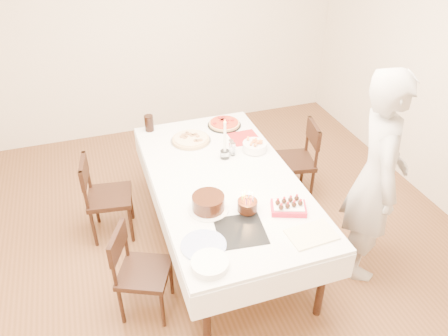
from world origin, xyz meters
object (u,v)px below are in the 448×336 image
object	(u,v)px
chair_left_dessert	(144,273)
layer_cake	(208,203)
person	(376,179)
taper_candle	(225,139)
pizza_white	(191,139)
dining_table	(224,213)
chair_right_savory	(293,161)
pizza_pepperoni	(224,124)
strawberry_box	(289,207)
chair_left_savory	(110,197)
birthday_cake	(247,202)
cola_glass	(149,123)
pasta_bowl	(255,146)

from	to	relation	value
chair_left_dessert	layer_cake	size ratio (longest dim) A/B	2.52
person	taper_candle	size ratio (longest dim) A/B	4.68
chair_left_dessert	pizza_white	size ratio (longest dim) A/B	2.06
dining_table	chair_right_savory	distance (m)	1.03
chair_right_savory	pizza_pepperoni	xyz separation A→B (m)	(-0.61, 0.35, 0.35)
pizza_white	strawberry_box	size ratio (longest dim) A/B	1.47
chair_right_savory	pizza_white	world-z (taller)	chair_right_savory
chair_left_savory	chair_right_savory	bearing A→B (deg)	-171.92
chair_right_savory	chair_left_dessert	xyz separation A→B (m)	(-1.68, -0.96, -0.03)
birthday_cake	strawberry_box	distance (m)	0.31
chair_left_savory	taper_candle	bearing A→B (deg)	176.37
chair_left_savory	cola_glass	size ratio (longest dim) A/B	5.11
person	strawberry_box	size ratio (longest dim) A/B	6.95
cola_glass	layer_cake	bearing A→B (deg)	-81.73
chair_left_savory	strawberry_box	xyz separation A→B (m)	(1.24, -1.05, 0.37)
pizza_pepperoni	taper_candle	size ratio (longest dim) A/B	0.87
dining_table	chair_left_savory	xyz separation A→B (m)	(-0.92, 0.50, 0.03)
chair_right_savory	chair_left_dessert	distance (m)	1.93
pizza_pepperoni	cola_glass	size ratio (longest dim) A/B	2.06
cola_glass	taper_candle	bearing A→B (deg)	-52.55
strawberry_box	cola_glass	bearing A→B (deg)	116.10
dining_table	chair_left_dessert	distance (m)	0.91
pizza_white	taper_candle	world-z (taller)	taper_candle
pizza_white	strawberry_box	bearing A→B (deg)	-70.46
chair_left_savory	taper_candle	xyz separation A→B (m)	(1.02, -0.22, 0.53)
dining_table	taper_candle	world-z (taller)	taper_candle
pizza_white	pasta_bowl	xyz separation A→B (m)	(0.50, -0.33, 0.02)
taper_candle	cola_glass	xyz separation A→B (m)	(-0.53, 0.70, -0.11)
pizza_white	strawberry_box	distance (m)	1.27
taper_candle	layer_cake	world-z (taller)	taper_candle
dining_table	chair_right_savory	xyz separation A→B (m)	(0.90, 0.49, 0.04)
chair_left_dessert	pizza_pepperoni	xyz separation A→B (m)	(1.06, 1.32, 0.39)
chair_left_dessert	strawberry_box	size ratio (longest dim) A/B	3.02
chair_right_savory	birthday_cake	world-z (taller)	birthday_cake
dining_table	pizza_white	world-z (taller)	pizza_white
chair_left_dessert	cola_glass	world-z (taller)	cola_glass
layer_cake	birthday_cake	distance (m)	0.29
taper_candle	birthday_cake	xyz separation A→B (m)	(-0.08, -0.74, -0.10)
taper_candle	strawberry_box	xyz separation A→B (m)	(0.22, -0.83, -0.16)
person	taper_candle	xyz separation A→B (m)	(-0.93, 0.85, 0.05)
chair_left_savory	pizza_pepperoni	world-z (taller)	chair_left_savory
dining_table	pizza_pepperoni	size ratio (longest dim) A/B	6.49
chair_left_savory	pizza_white	xyz separation A→B (m)	(0.81, 0.15, 0.36)
chair_left_savory	cola_glass	distance (m)	0.80
pizza_pepperoni	pizza_white	bearing A→B (deg)	-153.91
person	cola_glass	world-z (taller)	person
pasta_bowl	cola_glass	bearing A→B (deg)	141.25
person	dining_table	bearing A→B (deg)	85.68
cola_glass	chair_left_dessert	bearing A→B (deg)	-103.36
pizza_pepperoni	taper_candle	distance (m)	0.61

